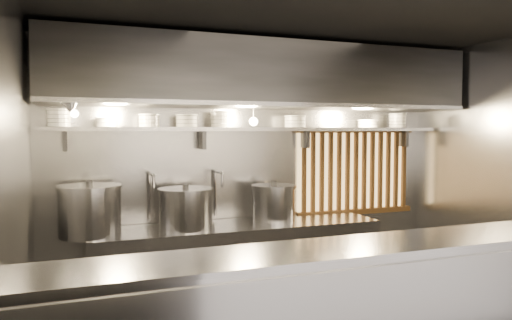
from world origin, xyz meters
TOP-DOWN VIEW (x-y plane):
  - ceiling at (0.00, 0.00)m, footprint 4.50×4.50m
  - wall_back at (0.00, 1.50)m, footprint 4.50×0.00m
  - wall_left at (-2.25, 0.00)m, footprint 0.00×3.00m
  - cooking_bench at (-0.30, 1.13)m, footprint 3.00×0.70m
  - bowl_shelf at (0.00, 1.32)m, footprint 4.40×0.34m
  - exhaust_hood at (0.00, 1.10)m, footprint 4.40×0.81m
  - wood_screen at (1.30, 1.45)m, footprint 1.56×0.09m
  - faucet_left at (-1.15, 1.37)m, footprint 0.04×0.30m
  - faucet_right at (-0.45, 1.37)m, footprint 0.04×0.30m
  - heat_lamp at (-1.90, 0.85)m, footprint 0.25×0.35m
  - pendant_bulb at (-0.10, 1.20)m, footprint 0.09×0.09m
  - stock_pot_left at (-1.75, 1.09)m, footprint 0.68×0.68m
  - stock_pot_mid at (-0.86, 1.08)m, footprint 0.67×0.67m
  - stock_pot_right at (0.12, 1.17)m, footprint 0.52×0.52m
  - bowl_stack_0 at (-2.00, 1.32)m, footprint 0.23×0.23m
  - bowl_stack_1 at (-1.57, 1.32)m, footprint 0.22×0.22m
  - bowl_stack_2 at (-1.16, 1.32)m, footprint 0.22×0.22m
  - bowl_stack_3 at (-0.78, 1.32)m, footprint 0.23×0.23m
  - bowl_stack_4 at (-0.42, 1.32)m, footprint 0.24×0.24m
  - bowl_stack_5 at (0.44, 1.32)m, footprint 0.24×0.24m
  - bowl_stack_6 at (1.38, 1.32)m, footprint 0.24×0.24m
  - bowl_stack_7 at (1.81, 1.32)m, footprint 0.21×0.21m

SIDE VIEW (x-z plane):
  - cooking_bench at x=-0.30m, z-range 0.00..0.90m
  - stock_pot_right at x=0.12m, z-range 0.88..1.31m
  - stock_pot_mid at x=-0.86m, z-range 0.88..1.33m
  - stock_pot_left at x=-1.75m, z-range 0.88..1.39m
  - faucet_left at x=-1.15m, z-range 1.06..1.56m
  - faucet_right at x=-0.45m, z-range 1.06..1.56m
  - wood_screen at x=1.30m, z-range 0.86..1.90m
  - wall_back at x=0.00m, z-range -0.85..3.65m
  - wall_left at x=-2.25m, z-range -0.10..2.90m
  - bowl_shelf at x=0.00m, z-range 1.86..1.90m
  - bowl_stack_6 at x=1.38m, z-range 1.90..1.99m
  - bowl_stack_1 at x=-1.57m, z-range 1.90..1.99m
  - pendant_bulb at x=-0.10m, z-range 1.87..2.05m
  - bowl_stack_5 at x=0.44m, z-range 1.90..2.03m
  - bowl_stack_3 at x=-0.78m, z-range 1.90..2.03m
  - bowl_stack_2 at x=-1.16m, z-range 1.90..2.03m
  - bowl_stack_4 at x=-0.42m, z-range 1.90..2.07m
  - bowl_stack_0 at x=-2.00m, z-range 1.90..2.07m
  - bowl_stack_7 at x=1.81m, z-range 1.90..2.07m
  - heat_lamp at x=-1.90m, z-range 1.97..2.17m
  - exhaust_hood at x=0.00m, z-range 2.10..2.75m
  - ceiling at x=0.00m, z-range 2.80..2.80m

